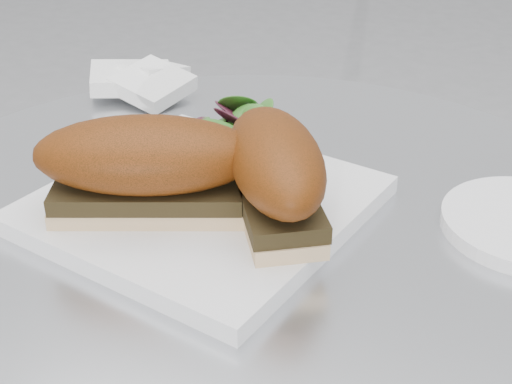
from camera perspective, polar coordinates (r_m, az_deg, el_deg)
plate at (r=0.61m, az=-4.27°, el=-0.92°), size 0.30×0.30×0.02m
sandwich_left at (r=0.57m, az=-8.73°, el=2.17°), size 0.19×0.14×0.08m
sandwich_right at (r=0.55m, az=1.54°, el=1.79°), size 0.14×0.17×0.08m
salad at (r=0.66m, az=-3.19°, el=4.92°), size 0.11×0.11×0.05m
napkin at (r=0.86m, az=-9.09°, el=8.30°), size 0.15×0.15×0.02m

